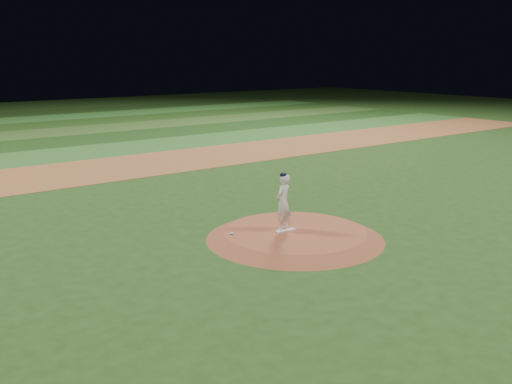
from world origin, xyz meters
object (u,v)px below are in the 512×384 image
pitchers_mound (295,235)px  rosin_bag (232,233)px  pitcher_on_mound (283,202)px  pitching_rubber (286,230)px

pitchers_mound → rosin_bag: (-1.76, 0.87, 0.16)m
pitchers_mound → pitcher_on_mound: (-0.23, 0.31, 1.02)m
pitcher_on_mound → rosin_bag: bearing=160.0°
pitchers_mound → pitching_rubber: size_ratio=8.22×
pitchers_mound → pitcher_on_mound: 1.09m
pitchers_mound → pitching_rubber: bearing=144.9°
rosin_bag → pitcher_on_mound: bearing=-20.0°
rosin_bag → pitching_rubber: bearing=-24.6°
pitchers_mound → pitcher_on_mound: size_ratio=3.02×
pitching_rubber → rosin_bag: bearing=159.2°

